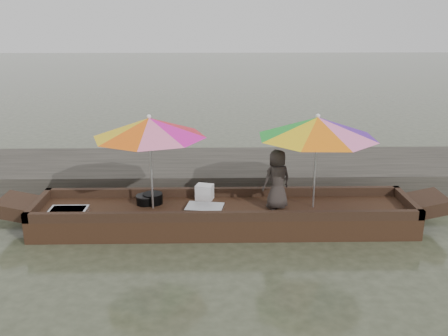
{
  "coord_description": "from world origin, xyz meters",
  "views": [
    {
      "loc": [
        -0.15,
        -7.62,
        3.37
      ],
      "look_at": [
        0.0,
        0.1,
        1.0
      ],
      "focal_mm": 40.0,
      "sensor_mm": 36.0,
      "label": 1
    }
  ],
  "objects_px": {
    "tray_scallop": "(205,208)",
    "charcoal_grill": "(146,200)",
    "boat_hull": "(224,218)",
    "supply_bag": "(205,192)",
    "tray_crayfish": "(68,212)",
    "umbrella_stern": "(315,162)",
    "cooking_pot": "(153,198)",
    "vendor": "(277,179)",
    "umbrella_bow": "(151,163)"
  },
  "relations": [
    {
      "from": "tray_crayfish",
      "to": "boat_hull",
      "type": "bearing_deg",
      "value": 5.84
    },
    {
      "from": "boat_hull",
      "to": "cooking_pot",
      "type": "height_order",
      "value": "cooking_pot"
    },
    {
      "from": "boat_hull",
      "to": "tray_scallop",
      "type": "bearing_deg",
      "value": -166.04
    },
    {
      "from": "vendor",
      "to": "tray_scallop",
      "type": "bearing_deg",
      "value": -21.91
    },
    {
      "from": "umbrella_bow",
      "to": "charcoal_grill",
      "type": "bearing_deg",
      "value": 127.48
    },
    {
      "from": "boat_hull",
      "to": "tray_crayfish",
      "type": "relative_size",
      "value": 10.39
    },
    {
      "from": "umbrella_stern",
      "to": "vendor",
      "type": "bearing_deg",
      "value": -177.28
    },
    {
      "from": "supply_bag",
      "to": "vendor",
      "type": "bearing_deg",
      "value": -19.9
    },
    {
      "from": "cooking_pot",
      "to": "vendor",
      "type": "xyz_separation_m",
      "value": [
        2.04,
        -0.25,
        0.41
      ]
    },
    {
      "from": "tray_crayfish",
      "to": "umbrella_bow",
      "type": "bearing_deg",
      "value": 10.93
    },
    {
      "from": "charcoal_grill",
      "to": "umbrella_stern",
      "type": "relative_size",
      "value": 0.16
    },
    {
      "from": "umbrella_bow",
      "to": "vendor",
      "type": "bearing_deg",
      "value": -0.82
    },
    {
      "from": "umbrella_stern",
      "to": "umbrella_bow",
      "type": "bearing_deg",
      "value": 180.0
    },
    {
      "from": "tray_scallop",
      "to": "umbrella_stern",
      "type": "distance_m",
      "value": 1.93
    },
    {
      "from": "charcoal_grill",
      "to": "vendor",
      "type": "relative_size",
      "value": 0.3
    },
    {
      "from": "cooking_pot",
      "to": "tray_scallop",
      "type": "distance_m",
      "value": 0.93
    },
    {
      "from": "boat_hull",
      "to": "umbrella_stern",
      "type": "xyz_separation_m",
      "value": [
        1.46,
        0.0,
        0.95
      ]
    },
    {
      "from": "boat_hull",
      "to": "vendor",
      "type": "distance_m",
      "value": 1.08
    },
    {
      "from": "boat_hull",
      "to": "tray_crayfish",
      "type": "bearing_deg",
      "value": -174.16
    },
    {
      "from": "supply_bag",
      "to": "umbrella_stern",
      "type": "distance_m",
      "value": 1.94
    },
    {
      "from": "supply_bag",
      "to": "umbrella_bow",
      "type": "bearing_deg",
      "value": -154.66
    },
    {
      "from": "charcoal_grill",
      "to": "vendor",
      "type": "xyz_separation_m",
      "value": [
        2.16,
        -0.22,
        0.43
      ]
    },
    {
      "from": "umbrella_stern",
      "to": "cooking_pot",
      "type": "bearing_deg",
      "value": 175.21
    },
    {
      "from": "supply_bag",
      "to": "charcoal_grill",
      "type": "bearing_deg",
      "value": -167.95
    },
    {
      "from": "boat_hull",
      "to": "charcoal_grill",
      "type": "distance_m",
      "value": 1.34
    },
    {
      "from": "boat_hull",
      "to": "vendor",
      "type": "relative_size",
      "value": 6.2
    },
    {
      "from": "tray_scallop",
      "to": "tray_crayfish",
      "type": "bearing_deg",
      "value": -175.38
    },
    {
      "from": "cooking_pot",
      "to": "tray_crayfish",
      "type": "distance_m",
      "value": 1.37
    },
    {
      "from": "tray_scallop",
      "to": "cooking_pot",
      "type": "bearing_deg",
      "value": 160.99
    },
    {
      "from": "supply_bag",
      "to": "vendor",
      "type": "distance_m",
      "value": 1.3
    },
    {
      "from": "tray_scallop",
      "to": "umbrella_stern",
      "type": "relative_size",
      "value": 0.31
    },
    {
      "from": "vendor",
      "to": "supply_bag",
      "type": "bearing_deg",
      "value": -44.25
    },
    {
      "from": "tray_crayfish",
      "to": "supply_bag",
      "type": "bearing_deg",
      "value": 16.84
    },
    {
      "from": "vendor",
      "to": "umbrella_stern",
      "type": "bearing_deg",
      "value": 158.36
    },
    {
      "from": "charcoal_grill",
      "to": "vendor",
      "type": "bearing_deg",
      "value": -5.73
    },
    {
      "from": "vendor",
      "to": "umbrella_stern",
      "type": "xyz_separation_m",
      "value": [
        0.61,
        0.03,
        0.28
      ]
    },
    {
      "from": "vendor",
      "to": "umbrella_stern",
      "type": "distance_m",
      "value": 0.67
    },
    {
      "from": "boat_hull",
      "to": "umbrella_bow",
      "type": "xyz_separation_m",
      "value": [
        -1.16,
        0.0,
        0.95
      ]
    },
    {
      "from": "cooking_pot",
      "to": "umbrella_bow",
      "type": "height_order",
      "value": "umbrella_bow"
    },
    {
      "from": "boat_hull",
      "to": "tray_scallop",
      "type": "relative_size",
      "value": 10.39
    },
    {
      "from": "tray_scallop",
      "to": "umbrella_stern",
      "type": "height_order",
      "value": "umbrella_stern"
    },
    {
      "from": "tray_scallop",
      "to": "vendor",
      "type": "distance_m",
      "value": 1.26
    },
    {
      "from": "boat_hull",
      "to": "umbrella_stern",
      "type": "distance_m",
      "value": 1.74
    },
    {
      "from": "boat_hull",
      "to": "charcoal_grill",
      "type": "bearing_deg",
      "value": 171.84
    },
    {
      "from": "tray_scallop",
      "to": "charcoal_grill",
      "type": "bearing_deg",
      "value": 164.96
    },
    {
      "from": "boat_hull",
      "to": "supply_bag",
      "type": "height_order",
      "value": "supply_bag"
    },
    {
      "from": "tray_crayfish",
      "to": "umbrella_stern",
      "type": "distance_m",
      "value": 4.01
    },
    {
      "from": "boat_hull",
      "to": "tray_scallop",
      "type": "height_order",
      "value": "tray_scallop"
    },
    {
      "from": "boat_hull",
      "to": "charcoal_grill",
      "type": "relative_size",
      "value": 20.6
    },
    {
      "from": "charcoal_grill",
      "to": "supply_bag",
      "type": "bearing_deg",
      "value": 12.05
    }
  ]
}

